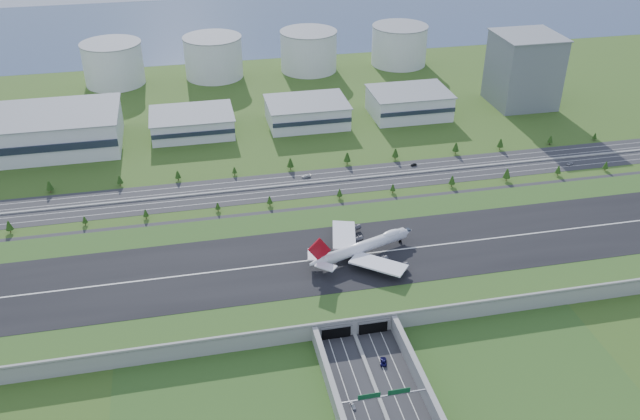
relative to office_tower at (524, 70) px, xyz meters
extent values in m
plane|color=#3A5D1D|center=(-200.00, -195.00, -27.50)|extent=(1200.00, 1200.00, 0.00)
cube|color=gray|center=(-200.00, -195.00, -23.50)|extent=(520.00, 100.00, 8.00)
cube|color=#224D1A|center=(-200.00, -195.00, -19.42)|extent=(520.00, 100.00, 0.16)
cube|color=black|center=(-200.00, -195.00, -19.28)|extent=(520.00, 58.00, 0.12)
cube|color=silver|center=(-200.00, -195.00, -19.20)|extent=(520.00, 0.90, 0.02)
cube|color=gray|center=(-200.00, -244.40, -18.90)|extent=(520.00, 1.20, 1.20)
cube|color=gray|center=(-218.20, -295.00, -23.50)|extent=(2.40, 100.00, 8.00)
cube|color=gray|center=(-181.80, -295.00, -23.50)|extent=(2.40, 100.00, 8.00)
cube|color=black|center=(-208.50, -245.20, -24.30)|extent=(13.00, 1.20, 6.00)
cube|color=black|center=(-191.50, -245.20, -24.30)|extent=(13.00, 1.20, 6.00)
cylinder|color=gray|center=(-219.00, -290.00, -24.00)|extent=(0.70, 0.70, 7.00)
cylinder|color=gray|center=(-181.00, -290.00, -24.00)|extent=(0.70, 0.70, 7.00)
cube|color=gray|center=(-200.00, -290.00, -20.30)|extent=(38.00, 0.50, 0.50)
cube|color=#0C4C23|center=(-206.00, -290.10, -18.90)|extent=(9.00, 0.30, 2.40)
cube|color=#0C4C23|center=(-194.00, -290.10, -18.90)|extent=(9.00, 0.30, 2.40)
cube|color=#28282B|center=(-200.00, -100.00, -27.44)|extent=(560.00, 36.00, 0.12)
cylinder|color=#3D2819|center=(-366.42, -122.00, -26.15)|extent=(0.50, 0.50, 2.70)
cone|color=#153A0F|center=(-366.42, -122.00, -22.70)|extent=(4.20, 4.20, 5.40)
cylinder|color=#3D2819|center=(-326.21, -122.00, -26.50)|extent=(0.50, 0.50, 1.99)
cone|color=#153A0F|center=(-326.21, -122.00, -23.96)|extent=(3.10, 3.10, 3.99)
cylinder|color=#3D2819|center=(-292.43, -122.00, -26.46)|extent=(0.50, 0.50, 2.08)
cone|color=#153A0F|center=(-292.43, -122.00, -23.80)|extent=(3.24, 3.24, 4.16)
cylinder|color=#3D2819|center=(-251.15, -122.00, -26.51)|extent=(0.50, 0.50, 1.99)
cone|color=#153A0F|center=(-251.15, -122.00, -23.96)|extent=(3.09, 3.09, 3.98)
cylinder|color=#3D2819|center=(-220.38, -122.00, -26.39)|extent=(0.50, 0.50, 2.23)
cone|color=#153A0F|center=(-220.38, -122.00, -23.54)|extent=(3.46, 3.46, 4.45)
cylinder|color=#3D2819|center=(-177.62, -122.00, -26.37)|extent=(0.50, 0.50, 2.25)
cone|color=#153A0F|center=(-177.62, -122.00, -23.49)|extent=(3.51, 3.51, 4.51)
cylinder|color=#3D2819|center=(-143.95, -122.00, -26.45)|extent=(0.50, 0.50, 2.11)
cone|color=#153A0F|center=(-143.95, -122.00, -23.75)|extent=(3.28, 3.28, 4.22)
cylinder|color=#3D2819|center=(-105.37, -122.00, -26.17)|extent=(0.50, 0.50, 2.66)
cone|color=#153A0F|center=(-105.37, -122.00, -22.78)|extent=(4.13, 4.13, 5.31)
cylinder|color=#3D2819|center=(-68.60, -122.00, -25.98)|extent=(0.50, 0.50, 3.04)
cone|color=#153A0F|center=(-68.60, -122.00, -22.10)|extent=(4.72, 4.72, 6.07)
cylinder|color=#3D2819|center=(-32.83, -122.00, -26.28)|extent=(0.50, 0.50, 2.44)
cone|color=#153A0F|center=(-32.83, -122.00, -23.17)|extent=(3.79, 3.79, 4.88)
cylinder|color=#3D2819|center=(1.17, -122.00, -26.37)|extent=(0.50, 0.50, 2.26)
cone|color=#153A0F|center=(1.17, -122.00, -23.48)|extent=(3.52, 3.52, 4.52)
cylinder|color=#3D2819|center=(-350.47, -78.00, -26.08)|extent=(0.50, 0.50, 2.85)
cone|color=#153A0F|center=(-350.47, -78.00, -22.44)|extent=(4.43, 4.43, 5.70)
cylinder|color=#3D2819|center=(-308.59, -78.00, -26.24)|extent=(0.50, 0.50, 2.53)
cone|color=#153A0F|center=(-308.59, -78.00, -23.01)|extent=(3.93, 3.93, 5.06)
cylinder|color=#3D2819|center=(-272.89, -78.00, -26.30)|extent=(0.50, 0.50, 2.39)
cone|color=#153A0F|center=(-272.89, -78.00, -23.25)|extent=(3.72, 3.72, 4.78)
cylinder|color=#3D2819|center=(-236.89, -78.00, -26.51)|extent=(0.50, 0.50, 1.99)
cone|color=#153A0F|center=(-236.89, -78.00, -23.97)|extent=(3.09, 3.09, 3.98)
cylinder|color=#3D2819|center=(-200.27, -78.00, -26.05)|extent=(0.50, 0.50, 2.90)
cone|color=#153A0F|center=(-200.27, -78.00, -22.35)|extent=(4.51, 4.51, 5.79)
cylinder|color=#3D2819|center=(-161.93, -78.00, -26.00)|extent=(0.50, 0.50, 2.99)
cone|color=#153A0F|center=(-161.93, -78.00, -22.18)|extent=(4.65, 4.65, 5.98)
cylinder|color=#3D2819|center=(-128.54, -78.00, -26.07)|extent=(0.50, 0.50, 2.86)
cone|color=#153A0F|center=(-128.54, -78.00, -22.42)|extent=(4.45, 4.45, 5.72)
cylinder|color=#3D2819|center=(-85.37, -78.00, -26.03)|extent=(0.50, 0.50, 2.95)
cone|color=#153A0F|center=(-85.37, -78.00, -22.26)|extent=(4.58, 4.58, 5.89)
cylinder|color=#3D2819|center=(-52.52, -78.00, -26.07)|extent=(0.50, 0.50, 2.86)
cone|color=#153A0F|center=(-52.52, -78.00, -22.41)|extent=(4.45, 4.45, 5.72)
cylinder|color=#3D2819|center=(-14.64, -78.00, -26.30)|extent=(0.50, 0.50, 2.41)
cone|color=#153A0F|center=(-14.64, -78.00, -23.22)|extent=(3.74, 3.74, 4.81)
cylinder|color=#3D2819|center=(20.07, -78.00, -26.50)|extent=(0.50, 0.50, 2.00)
cone|color=#153A0F|center=(20.07, -78.00, -23.95)|extent=(3.10, 3.10, 3.99)
cube|color=white|center=(-370.00, -10.00, -15.00)|extent=(120.00, 60.00, 25.00)
cube|color=white|center=(-260.00, -5.00, -20.00)|extent=(58.00, 42.00, 15.00)
cube|color=white|center=(-175.00, -5.00, -19.00)|extent=(58.00, 42.00, 17.00)
cube|color=white|center=(-95.00, -5.00, -18.00)|extent=(58.00, 42.00, 19.00)
cube|color=slate|center=(0.00, 0.00, 0.00)|extent=(46.00, 46.00, 55.00)
cylinder|color=silver|center=(-320.00, 115.00, -10.00)|extent=(50.00, 50.00, 35.00)
cylinder|color=silver|center=(-235.00, 115.00, -10.00)|extent=(50.00, 50.00, 35.00)
cylinder|color=silver|center=(-150.00, 115.00, -10.00)|extent=(50.00, 50.00, 35.00)
cylinder|color=silver|center=(-65.00, 115.00, -10.00)|extent=(50.00, 50.00, 35.00)
cube|color=#3A4E6E|center=(-200.00, 285.00, -27.47)|extent=(1200.00, 260.00, 0.06)
cylinder|color=white|center=(-182.97, -196.22, -13.99)|extent=(49.53, 22.22, 5.77)
cone|color=white|center=(-157.46, -187.23, -13.99)|extent=(8.72, 7.84, 5.77)
cone|color=white|center=(-208.47, -205.21, -13.63)|extent=(10.42, 8.44, 5.77)
ellipsoid|color=white|center=(-166.78, -190.51, -11.92)|extent=(13.09, 8.33, 3.55)
cube|color=white|center=(-179.57, -211.27, -14.89)|extent=(28.46, 26.05, 1.42)
cube|color=white|center=(-189.76, -182.37, -14.89)|extent=(17.35, 28.95, 1.42)
cylinder|color=#38383D|center=(-175.32, -204.99, -16.88)|extent=(5.32, 4.11, 2.70)
cylinder|color=#38383D|center=(-167.06, -212.60, -16.88)|extent=(5.32, 4.11, 2.70)
cylinder|color=#38383D|center=(-182.51, -184.59, -16.88)|extent=(5.32, 4.11, 2.70)
cylinder|color=#38383D|center=(-180.85, -173.49, -16.88)|extent=(5.32, 4.11, 2.70)
cube|color=white|center=(-205.67, -210.44, -12.91)|extent=(11.05, 10.56, 0.54)
cube|color=white|center=(-209.57, -199.39, -12.91)|extent=(7.14, 10.74, 0.54)
cube|color=#B00C18|center=(-207.62, -204.91, -6.78)|extent=(12.39, 5.04, 13.51)
cylinder|color=black|center=(-161.00, -188.48, -18.72)|extent=(1.71, 0.63, 1.71)
cylinder|color=black|center=(-185.41, -200.14, -18.72)|extent=(1.71, 0.63, 1.71)
cylinder|color=black|center=(-187.33, -194.70, -18.72)|extent=(1.71, 0.63, 1.71)
cylinder|color=black|center=(-190.51, -201.94, -18.72)|extent=(1.71, 0.63, 1.71)
cylinder|color=black|center=(-192.43, -196.50, -18.72)|extent=(1.71, 0.63, 1.71)
imported|color=silver|center=(-211.30, -286.34, -26.72)|extent=(1.84, 3.97, 1.32)
imported|color=#0E0C3E|center=(-192.50, -265.00, -26.58)|extent=(4.07, 6.27, 1.61)
imported|color=black|center=(-119.36, -89.78, -26.68)|extent=(4.51, 2.53, 1.41)
imported|color=#B4B3B8|center=(-17.05, -109.83, -26.64)|extent=(5.87, 4.47, 1.48)
imported|color=silver|center=(-192.35, -91.17, -26.52)|extent=(6.26, 3.35, 1.72)
camera|label=1|loc=(-263.49, -470.02, 174.77)|focal=38.00mm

